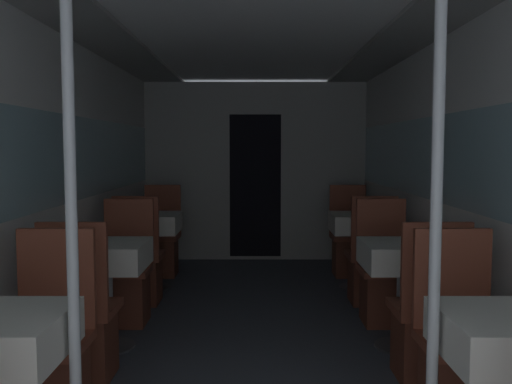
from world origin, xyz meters
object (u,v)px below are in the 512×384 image
dining_table_left_1 (105,260)px  chair_right_far_2 (348,248)px  chair_left_near_1 (81,332)px  chair_left_near_2 (139,271)px  chair_right_far_0 (459,368)px  chair_left_far_1 (125,286)px  chair_right_near_1 (425,332)px  chair_right_near_2 (369,270)px  chair_left_far_2 (160,248)px  dining_table_left_2 (150,226)px  support_pole_left_0 (70,225)px  support_pole_right_0 (434,225)px  chair_left_far_0 (47,368)px  dining_table_right_1 (402,260)px  chair_right_far_1 (383,286)px  dining_table_right_2 (358,226)px  dining_table_right_0 (512,345)px

dining_table_left_1 → chair_right_far_2: (2.09, 2.29, -0.32)m
chair_left_near_1 → chair_left_near_2: same height
chair_left_near_1 → chair_right_far_0: 2.16m
chair_left_far_1 → chair_left_near_2: 0.57m
chair_left_near_1 → chair_right_far_0: same height
chair_right_near_1 → chair_right_far_2: 2.87m
chair_right_far_0 → chair_right_near_2: size_ratio=1.00×
chair_right_far_2 → chair_left_near_1: bearing=54.0°
chair_left_far_2 → chair_right_far_2: bearing=-180.0°
dining_table_left_2 → chair_right_far_0: chair_right_far_0 is taller
chair_right_far_0 → chair_right_near_1: bearing=-90.0°
dining_table_left_2 → dining_table_left_1: bearing=-90.0°
support_pole_left_0 → support_pole_right_0: same height
chair_left_far_0 → chair_right_near_1: size_ratio=1.00×
chair_left_far_2 → dining_table_right_1: bearing=132.3°
chair_right_far_1 → chair_right_near_2: bearing=-90.0°
chair_left_far_0 → support_pole_right_0: support_pole_right_0 is taller
chair_left_near_1 → dining_table_left_2: size_ratio=1.32×
support_pole_left_0 → chair_right_near_1: support_pole_left_0 is taller
chair_right_far_0 → chair_right_near_1: same height
chair_left_near_1 → chair_right_far_2: same height
chair_left_near_1 → support_pole_right_0: bearing=-32.9°
chair_left_near_1 → chair_right_near_1: (2.09, 0.00, 0.00)m
chair_left_far_0 → dining_table_right_1: size_ratio=1.32×
support_pole_right_0 → chair_left_near_2: bearing=121.7°
chair_left_far_1 → support_pole_left_0: bearing=98.0°
support_pole_left_0 → chair_right_far_2: size_ratio=2.24×
dining_table_right_1 → chair_right_far_1: bearing=90.0°
chair_left_near_1 → chair_right_near_2: bearing=39.4°
support_pole_left_0 → dining_table_right_2: 3.89m
dining_table_left_2 → chair_right_far_1: chair_right_far_1 is taller
support_pole_left_0 → chair_left_far_2: support_pole_left_0 is taller
dining_table_right_0 → chair_left_near_1: bearing=151.3°
support_pole_left_0 → chair_left_near_2: bearing=96.5°
chair_left_far_1 → dining_table_right_0: bearing=132.3°
chair_left_far_0 → chair_left_near_1: same height
chair_left_far_2 → support_pole_left_0: bearing=94.6°
chair_left_far_2 → chair_right_far_0: same height
dining_table_left_1 → chair_right_far_1: 2.19m
chair_left_far_0 → dining_table_left_2: bearing=-90.0°
chair_left_far_1 → support_pole_right_0: bearing=127.6°
chair_left_near_1 → dining_table_right_0: bearing=-28.7°
chair_right_far_0 → chair_right_near_1: 0.57m
support_pole_right_0 → chair_left_far_1: bearing=127.6°
dining_table_right_0 → chair_right_far_2: (0.00, 4.01, -0.32)m
chair_left_near_2 → dining_table_right_2: (2.09, 0.58, 0.32)m
chair_left_far_2 → chair_right_far_0: bearing=121.3°
dining_table_right_1 → chair_right_far_2: bearing=90.0°
support_pole_left_0 → chair_right_far_2: (1.76, 4.01, -0.81)m
dining_table_left_2 → chair_right_far_1: bearing=-28.7°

